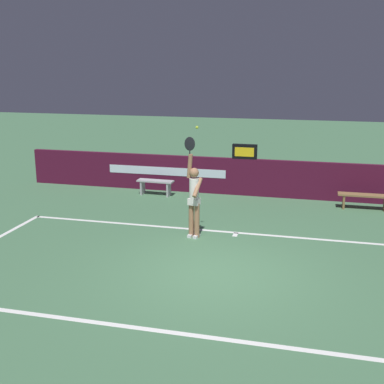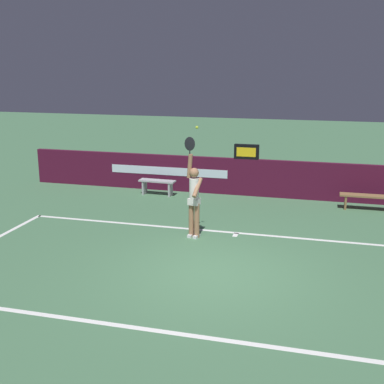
{
  "view_description": "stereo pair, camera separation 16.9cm",
  "coord_description": "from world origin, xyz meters",
  "views": [
    {
      "loc": [
        1.84,
        -9.44,
        4.22
      ],
      "look_at": [
        -1.04,
        2.05,
        1.16
      ],
      "focal_mm": 46.53,
      "sensor_mm": 36.0,
      "label": 1
    },
    {
      "loc": [
        2.01,
        -9.4,
        4.22
      ],
      "look_at": [
        -1.04,
        2.05,
        1.16
      ],
      "focal_mm": 46.53,
      "sensor_mm": 36.0,
      "label": 2
    }
  ],
  "objects": [
    {
      "name": "back_wall",
      "position": [
        -0.01,
        6.44,
        0.61
      ],
      "size": [
        15.97,
        0.18,
        1.22
      ],
      "color": "#460F28",
      "rests_on": "ground"
    },
    {
      "name": "courtside_bench_near",
      "position": [
        -3.2,
        5.71,
        0.37
      ],
      "size": [
        1.22,
        0.41,
        0.5
      ],
      "color": "#ABA8AE",
      "rests_on": "ground"
    },
    {
      "name": "tennis_player",
      "position": [
        -0.99,
        2.03,
        1.06
      ],
      "size": [
        0.47,
        0.46,
        2.54
      ],
      "color": "#A37150",
      "rests_on": "ground"
    },
    {
      "name": "tennis_ball",
      "position": [
        -0.89,
        1.93,
        2.77
      ],
      "size": [
        0.07,
        0.07,
        0.07
      ],
      "color": "#C6DF34"
    },
    {
      "name": "courtside_bench_far",
      "position": [
        3.36,
        5.64,
        0.36
      ],
      "size": [
        1.54,
        0.36,
        0.46
      ],
      "color": "olive",
      "rests_on": "ground"
    },
    {
      "name": "ground_plane",
      "position": [
        0.0,
        0.0,
        0.0
      ],
      "size": [
        60.0,
        60.0,
        0.0
      ],
      "primitive_type": "plane",
      "color": "#46734F"
    },
    {
      "name": "court_lines",
      "position": [
        0.0,
        0.07,
        0.0
      ],
      "size": [
        11.58,
        5.24,
        0.0
      ],
      "color": "white",
      "rests_on": "ground"
    },
    {
      "name": "speed_display",
      "position": [
        -0.37,
        6.43,
        1.46
      ],
      "size": [
        0.8,
        0.17,
        0.48
      ],
      "color": "black",
      "rests_on": "back_wall"
    }
  ]
}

